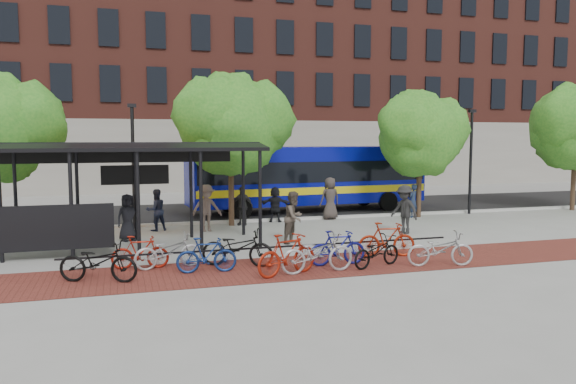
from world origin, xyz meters
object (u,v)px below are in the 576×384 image
object	(u,v)px
lamp_post_left	(133,162)
bike_7	(337,248)
tree_c	(421,131)
bike_2	(168,251)
bike_5	(287,254)
bike_8	(377,251)
pedestrian_6	(330,198)
bus_shelter	(101,160)
bus	(308,174)
lamp_post_right	(471,158)
pedestrian_2	(156,210)
pedestrian_8	(294,217)
bike_0	(98,262)
pedestrian_5	(275,204)
bike_9	(387,240)
pedestrian_7	(413,201)
pedestrian_9	(404,209)
pedestrian_3	(207,208)
pedestrian_4	(242,206)
bike_6	(317,253)
bike_3	(207,255)
bike_10	(440,249)
bike_1	(140,252)
tree_b	(233,121)
pedestrian_0	(128,217)
bike_4	(238,248)

from	to	relation	value
lamp_post_left	bike_7	xyz separation A→B (m)	(5.53, -8.71, -2.22)
tree_c	bike_7	world-z (taller)	tree_c
bike_2	bike_5	xyz separation A→B (m)	(3.02, -1.78, 0.07)
bike_8	pedestrian_6	distance (m)	9.70
bus_shelter	bus	world-z (taller)	bus_shelter
bus_shelter	lamp_post_right	size ratio (longest dim) A/B	2.07
pedestrian_2	pedestrian_8	world-z (taller)	pedestrian_8
bike_7	bike_8	distance (m)	1.14
bus	bike_7	size ratio (longest dim) A/B	7.10
lamp_post_right	bike_0	size ratio (longest dim) A/B	2.48
pedestrian_5	pedestrian_6	world-z (taller)	pedestrian_6
bus	bike_9	distance (m)	11.40
pedestrian_7	pedestrian_9	distance (m)	4.71
pedestrian_3	bike_2	bearing A→B (deg)	-112.09
tree_c	pedestrian_5	world-z (taller)	tree_c
bus_shelter	pedestrian_4	world-z (taller)	bus_shelter
pedestrian_4	pedestrian_9	world-z (taller)	pedestrian_9
bike_6	bike_9	world-z (taller)	bike_6
bike_2	pedestrian_2	world-z (taller)	pedestrian_2
bike_9	lamp_post_left	bearing A→B (deg)	51.67
bus_shelter	pedestrian_2	size ratio (longest dim) A/B	6.27
tree_c	pedestrian_7	world-z (taller)	tree_c
pedestrian_6	pedestrian_9	bearing A→B (deg)	101.09
pedestrian_7	bike_5	bearing A→B (deg)	12.79
bike_3	bike_5	distance (m)	2.25
bus	pedestrian_4	world-z (taller)	bus
bike_10	pedestrian_5	world-z (taller)	pedestrian_5
pedestrian_6	pedestrian_7	size ratio (longest dim) A/B	1.24
bike_7	bike_10	bearing A→B (deg)	-108.30
pedestrian_3	lamp_post_right	bearing A→B (deg)	2.59
bus_shelter	bike_6	distance (m)	8.22
bike_6	bike_9	size ratio (longest dim) A/B	1.16
bike_6	bike_9	xyz separation A→B (m)	(2.80, 1.34, -0.01)
bus_shelter	bike_1	xyz separation A→B (m)	(1.09, -3.43, -2.51)
tree_b	lamp_post_left	world-z (taller)	tree_b
bike_5	pedestrian_2	xyz separation A→B (m)	(-2.94, 8.61, 0.26)
bike_0	pedestrian_9	distance (m)	12.08
lamp_post_left	pedestrian_0	distance (m)	3.40
tree_b	pedestrian_9	xyz separation A→B (m)	(6.00, -4.04, -3.51)
bike_5	pedestrian_5	size ratio (longest dim) A/B	1.23
bike_3	pedestrian_5	world-z (taller)	pedestrian_5
tree_b	bike_6	world-z (taller)	tree_b
bike_3	pedestrian_5	xyz separation A→B (m)	(4.36, 8.66, 0.29)
bike_9	bike_10	bearing A→B (deg)	-141.14
bike_1	bike_6	world-z (taller)	bike_6
lamp_post_left	bike_0	world-z (taller)	lamp_post_left
bike_4	pedestrian_9	bearing A→B (deg)	-38.83
bike_2	pedestrian_9	distance (m)	9.96
pedestrian_4	pedestrian_6	bearing A→B (deg)	41.31
pedestrian_5	bike_7	bearing A→B (deg)	103.91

